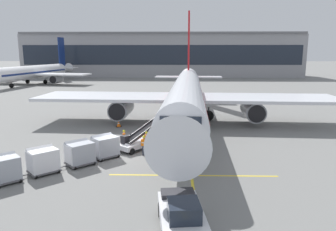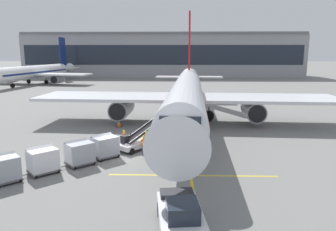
{
  "view_description": "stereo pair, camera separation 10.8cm",
  "coord_description": "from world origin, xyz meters",
  "px_view_note": "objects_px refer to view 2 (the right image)",
  "views": [
    {
      "loc": [
        4.67,
        -25.08,
        8.57
      ],
      "look_at": [
        3.97,
        3.12,
        2.95
      ],
      "focal_mm": 33.79,
      "sensor_mm": 36.0,
      "label": 1
    },
    {
      "loc": [
        4.78,
        -25.08,
        8.57
      ],
      "look_at": [
        3.97,
        3.12,
        2.95
      ],
      "focal_mm": 33.79,
      "sensor_mm": 36.0,
      "label": 2
    }
  ],
  "objects_px": {
    "pushback_tug": "(181,215)",
    "baggage_cart_lead": "(105,146)",
    "ground_crew_by_carts": "(144,144)",
    "ground_crew_wingwalker": "(124,138)",
    "ground_crew_marshaller": "(100,147)",
    "baggage_cart_fourth": "(3,168)",
    "distant_airplane": "(35,72)",
    "belt_loader": "(138,140)",
    "baggage_cart_second": "(79,152)",
    "safety_cone_engine_keepout": "(119,124)",
    "parked_airplane": "(187,94)",
    "ground_crew_by_loader": "(146,140)",
    "baggage_cart_third": "(43,160)"
  },
  "relations": [
    {
      "from": "pushback_tug",
      "to": "baggage_cart_lead",
      "type": "bearing_deg",
      "value": 119.62
    },
    {
      "from": "ground_crew_by_carts",
      "to": "ground_crew_wingwalker",
      "type": "xyz_separation_m",
      "value": [
        -1.99,
        1.89,
        0.0
      ]
    },
    {
      "from": "ground_crew_marshaller",
      "to": "ground_crew_wingwalker",
      "type": "height_order",
      "value": "same"
    },
    {
      "from": "baggage_cart_fourth",
      "to": "pushback_tug",
      "type": "distance_m",
      "value": 13.02
    },
    {
      "from": "distant_airplane",
      "to": "ground_crew_by_carts",
      "type": "bearing_deg",
      "value": -59.2
    },
    {
      "from": "belt_loader",
      "to": "pushback_tug",
      "type": "xyz_separation_m",
      "value": [
        3.75,
        -13.33,
        0.01
      ]
    },
    {
      "from": "baggage_cart_fourth",
      "to": "baggage_cart_second",
      "type": "bearing_deg",
      "value": 41.04
    },
    {
      "from": "ground_crew_by_carts",
      "to": "distant_airplane",
      "type": "height_order",
      "value": "distant_airplane"
    },
    {
      "from": "pushback_tug",
      "to": "ground_crew_marshaller",
      "type": "bearing_deg",
      "value": 121.48
    },
    {
      "from": "baggage_cart_second",
      "to": "ground_crew_wingwalker",
      "type": "bearing_deg",
      "value": 57.15
    },
    {
      "from": "belt_loader",
      "to": "safety_cone_engine_keepout",
      "type": "xyz_separation_m",
      "value": [
        -3.26,
        8.6,
        -0.46
      ]
    },
    {
      "from": "baggage_cart_lead",
      "to": "baggage_cart_second",
      "type": "bearing_deg",
      "value": -130.76
    },
    {
      "from": "baggage_cart_fourth",
      "to": "ground_crew_marshaller",
      "type": "xyz_separation_m",
      "value": [
        5.29,
        5.12,
        -0.0
      ]
    },
    {
      "from": "ground_crew_by_carts",
      "to": "distant_airplane",
      "type": "relative_size",
      "value": 0.04
    },
    {
      "from": "parked_airplane",
      "to": "pushback_tug",
      "type": "xyz_separation_m",
      "value": [
        -0.99,
        -24.49,
        -2.79
      ]
    },
    {
      "from": "parked_airplane",
      "to": "belt_loader",
      "type": "bearing_deg",
      "value": -112.98
    },
    {
      "from": "distant_airplane",
      "to": "ground_crew_by_loader",
      "type": "bearing_deg",
      "value": -58.55
    },
    {
      "from": "belt_loader",
      "to": "distant_airplane",
      "type": "relative_size",
      "value": 0.13
    },
    {
      "from": "baggage_cart_lead",
      "to": "safety_cone_engine_keepout",
      "type": "bearing_deg",
      "value": 94.31
    },
    {
      "from": "belt_loader",
      "to": "ground_crew_marshaller",
      "type": "height_order",
      "value": "belt_loader"
    },
    {
      "from": "ground_crew_wingwalker",
      "to": "parked_airplane",
      "type": "bearing_deg",
      "value": 61.95
    },
    {
      "from": "belt_loader",
      "to": "ground_crew_wingwalker",
      "type": "relative_size",
      "value": 2.89
    },
    {
      "from": "parked_airplane",
      "to": "ground_crew_marshaller",
      "type": "xyz_separation_m",
      "value": [
        -7.49,
        -13.87,
        -2.62
      ]
    },
    {
      "from": "ground_crew_wingwalker",
      "to": "safety_cone_engine_keepout",
      "type": "height_order",
      "value": "ground_crew_wingwalker"
    },
    {
      "from": "baggage_cart_lead",
      "to": "baggage_cart_third",
      "type": "height_order",
      "value": "same"
    },
    {
      "from": "ground_crew_by_loader",
      "to": "safety_cone_engine_keepout",
      "type": "xyz_separation_m",
      "value": [
        -4.11,
        9.1,
        -0.65
      ]
    },
    {
      "from": "ground_crew_wingwalker",
      "to": "baggage_cart_second",
      "type": "bearing_deg",
      "value": -122.85
    },
    {
      "from": "belt_loader",
      "to": "baggage_cart_third",
      "type": "distance_m",
      "value": 8.61
    },
    {
      "from": "baggage_cart_third",
      "to": "distant_airplane",
      "type": "relative_size",
      "value": 0.06
    },
    {
      "from": "baggage_cart_third",
      "to": "ground_crew_by_loader",
      "type": "distance_m",
      "value": 8.91
    },
    {
      "from": "parked_airplane",
      "to": "ground_crew_marshaller",
      "type": "distance_m",
      "value": 15.98
    },
    {
      "from": "ground_crew_by_loader",
      "to": "distant_airplane",
      "type": "distance_m",
      "value": 70.01
    },
    {
      "from": "baggage_cart_fourth",
      "to": "ground_crew_by_loader",
      "type": "relative_size",
      "value": 1.46
    },
    {
      "from": "pushback_tug",
      "to": "distant_airplane",
      "type": "distance_m",
      "value": 82.57
    },
    {
      "from": "baggage_cart_lead",
      "to": "belt_loader",
      "type": "bearing_deg",
      "value": 45.62
    },
    {
      "from": "parked_airplane",
      "to": "baggage_cart_fourth",
      "type": "relative_size",
      "value": 18.3
    },
    {
      "from": "baggage_cart_second",
      "to": "ground_crew_by_carts",
      "type": "distance_m",
      "value": 5.32
    },
    {
      "from": "ground_crew_marshaller",
      "to": "safety_cone_engine_keepout",
      "type": "xyz_separation_m",
      "value": [
        -0.5,
        11.3,
        -0.65
      ]
    },
    {
      "from": "parked_airplane",
      "to": "distant_airplane",
      "type": "relative_size",
      "value": 1.16
    },
    {
      "from": "baggage_cart_third",
      "to": "distant_airplane",
      "type": "height_order",
      "value": "distant_airplane"
    },
    {
      "from": "baggage_cart_third",
      "to": "ground_crew_wingwalker",
      "type": "relative_size",
      "value": 1.46
    },
    {
      "from": "ground_crew_marshaller",
      "to": "ground_crew_wingwalker",
      "type": "xyz_separation_m",
      "value": [
        1.54,
        2.69,
        0.0
      ]
    },
    {
      "from": "parked_airplane",
      "to": "ground_crew_by_loader",
      "type": "distance_m",
      "value": 12.57
    },
    {
      "from": "baggage_cart_fourth",
      "to": "safety_cone_engine_keepout",
      "type": "xyz_separation_m",
      "value": [
        4.79,
        16.42,
        -0.65
      ]
    },
    {
      "from": "baggage_cart_third",
      "to": "safety_cone_engine_keepout",
      "type": "height_order",
      "value": "baggage_cart_third"
    },
    {
      "from": "belt_loader",
      "to": "baggage_cart_third",
      "type": "relative_size",
      "value": 1.98
    },
    {
      "from": "baggage_cart_fourth",
      "to": "ground_crew_wingwalker",
      "type": "height_order",
      "value": "baggage_cart_fourth"
    },
    {
      "from": "parked_airplane",
      "to": "distant_airplane",
      "type": "xyz_separation_m",
      "value": [
        -40.39,
        48.02,
        -0.37
      ]
    },
    {
      "from": "baggage_cart_third",
      "to": "baggage_cart_fourth",
      "type": "relative_size",
      "value": 1.0
    },
    {
      "from": "baggage_cart_lead",
      "to": "baggage_cart_third",
      "type": "distance_m",
      "value": 5.14
    }
  ]
}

